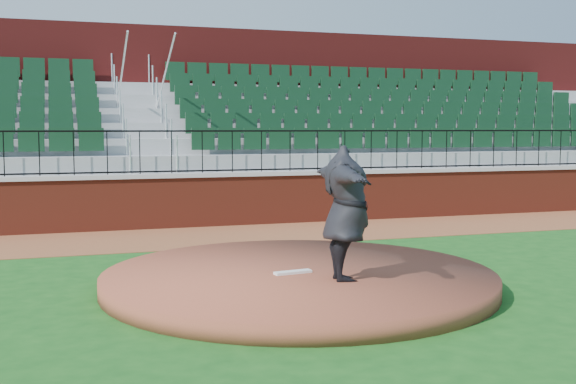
% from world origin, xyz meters
% --- Properties ---
extents(ground, '(90.00, 90.00, 0.00)m').
position_xyz_m(ground, '(0.00, 0.00, 0.00)').
color(ground, '#154C16').
rests_on(ground, ground).
extents(warning_track, '(34.00, 3.20, 0.01)m').
position_xyz_m(warning_track, '(0.00, 5.40, 0.01)').
color(warning_track, brown).
rests_on(warning_track, ground).
extents(field_wall, '(34.00, 0.35, 1.20)m').
position_xyz_m(field_wall, '(0.00, 7.00, 0.60)').
color(field_wall, maroon).
rests_on(field_wall, ground).
extents(wall_cap, '(34.00, 0.45, 0.10)m').
position_xyz_m(wall_cap, '(0.00, 7.00, 1.25)').
color(wall_cap, '#B7B7B7').
rests_on(wall_cap, field_wall).
extents(wall_railing, '(34.00, 0.05, 1.00)m').
position_xyz_m(wall_railing, '(0.00, 7.00, 1.80)').
color(wall_railing, black).
rests_on(wall_railing, wall_cap).
extents(seating_stands, '(34.00, 5.10, 4.60)m').
position_xyz_m(seating_stands, '(0.00, 9.72, 2.30)').
color(seating_stands, gray).
rests_on(seating_stands, ground).
extents(concourse_wall, '(34.00, 0.50, 5.50)m').
position_xyz_m(concourse_wall, '(0.00, 12.52, 2.75)').
color(concourse_wall, maroon).
rests_on(concourse_wall, ground).
extents(pitchers_mound, '(5.82, 5.82, 0.25)m').
position_xyz_m(pitchers_mound, '(-0.29, 0.08, 0.12)').
color(pitchers_mound, brown).
rests_on(pitchers_mound, ground).
extents(pitching_rubber, '(0.58, 0.21, 0.04)m').
position_xyz_m(pitching_rubber, '(-0.44, -0.07, 0.27)').
color(pitching_rubber, white).
rests_on(pitching_rubber, pitchers_mound).
extents(pitcher, '(0.94, 2.38, 1.89)m').
position_xyz_m(pitcher, '(0.11, -0.74, 1.19)').
color(pitcher, black).
rests_on(pitcher, pitchers_mound).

